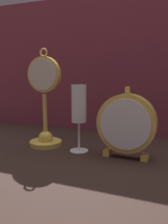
# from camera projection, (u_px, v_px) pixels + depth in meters

# --- Properties ---
(ground_plane) EXTENTS (4.00, 4.00, 0.00)m
(ground_plane) POSITION_uv_depth(u_px,v_px,m) (74.00, 155.00, 0.77)
(ground_plane) COLOR black
(fabric_backdrop_drape) EXTENTS (1.35, 0.01, 0.56)m
(fabric_backdrop_drape) POSITION_uv_depth(u_px,v_px,m) (108.00, 65.00, 1.02)
(fabric_backdrop_drape) COLOR brown
(fabric_backdrop_drape) RESTS_ON ground_plane
(pocket_watch_on_stand) EXTENTS (0.12, 0.11, 0.33)m
(pocket_watch_on_stand) POSITION_uv_depth(u_px,v_px,m) (45.00, 110.00, 0.85)
(pocket_watch_on_stand) COLOR gold
(pocket_watch_on_stand) RESTS_ON ground_plane
(mantel_clock_silver) EXTENTS (0.17, 0.04, 0.21)m
(mantel_clock_silver) POSITION_uv_depth(u_px,v_px,m) (126.00, 124.00, 0.72)
(mantel_clock_silver) COLOR gold
(mantel_clock_silver) RESTS_ON ground_plane
(champagne_flute) EXTENTS (0.06, 0.06, 0.21)m
(champagne_flute) POSITION_uv_depth(u_px,v_px,m) (79.00, 108.00, 0.78)
(champagne_flute) COLOR silver
(champagne_flute) RESTS_ON ground_plane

